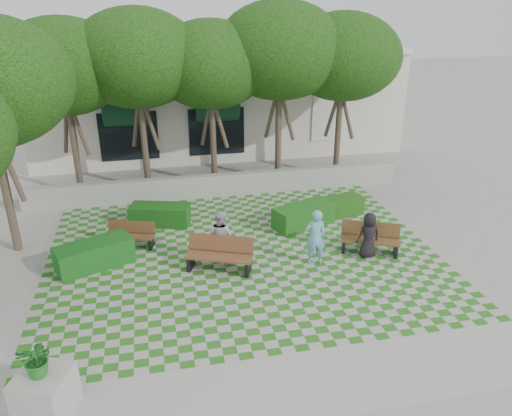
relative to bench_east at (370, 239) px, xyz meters
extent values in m
plane|color=gray|center=(-3.96, -0.46, -0.46)|extent=(90.00, 90.00, 0.00)
plane|color=#2B721E|center=(-3.96, 0.54, -0.45)|extent=(12.00, 12.00, 0.00)
cube|color=#9E9B93|center=(-3.96, -5.16, -0.45)|extent=(16.00, 2.00, 0.01)
cube|color=#9E9B93|center=(-3.96, 5.74, -0.01)|extent=(15.00, 0.36, 0.90)
cube|color=#533A1C|center=(-0.03, -0.07, -0.01)|extent=(1.89, 1.22, 0.06)
cube|color=#533A1C|center=(0.07, 0.17, 0.27)|extent=(1.72, 0.83, 0.46)
cube|color=black|center=(-0.77, 0.25, -0.24)|extent=(0.29, 0.50, 0.44)
cube|color=black|center=(0.71, -0.38, -0.24)|extent=(0.29, 0.50, 0.44)
cube|color=brown|center=(-4.83, -0.16, 0.03)|extent=(2.04, 1.30, 0.07)
cube|color=brown|center=(-4.72, 0.10, 0.32)|extent=(1.87, 0.87, 0.49)
cube|color=black|center=(-5.64, 0.17, -0.22)|extent=(0.31, 0.54, 0.48)
cube|color=black|center=(-4.03, -0.49, -0.22)|extent=(0.31, 0.54, 0.48)
cube|color=#55341D|center=(-7.42, 1.96, -0.07)|extent=(1.62, 0.92, 0.05)
cube|color=#55341D|center=(-7.35, 2.17, 0.16)|extent=(1.51, 0.57, 0.39)
cube|color=black|center=(-8.07, 2.17, -0.27)|extent=(0.21, 0.44, 0.38)
cube|color=black|center=(-6.76, 1.75, -0.27)|extent=(0.21, 0.44, 0.38)
cube|color=#1C4E14|center=(-0.02, 2.89, -0.12)|extent=(2.05, 1.15, 0.68)
cube|color=#195215|center=(-1.47, 2.31, -0.08)|extent=(2.36, 1.61, 0.77)
cube|color=#144813|center=(-6.40, 3.50, -0.10)|extent=(2.21, 1.37, 0.72)
cube|color=#144D18|center=(-8.44, 0.91, -0.07)|extent=(2.41, 1.70, 0.78)
cube|color=#9E9B93|center=(-8.91, -4.83, 0.02)|extent=(1.24, 1.24, 0.96)
imported|color=#237124|center=(-8.91, -4.83, 0.87)|extent=(0.84, 0.79, 0.75)
imported|color=#6EACC8|center=(-1.94, -0.32, 0.43)|extent=(0.67, 0.46, 1.77)
imported|color=black|center=(-0.19, -0.25, 0.27)|extent=(0.73, 0.48, 1.46)
imported|color=silver|center=(-4.69, 0.42, 0.38)|extent=(1.03, 1.03, 1.69)
cylinder|color=#47382B|center=(-9.46, 7.14, 1.36)|extent=(0.26, 0.26, 3.64)
ellipsoid|color=#1E4C11|center=(-9.46, 7.14, 4.61)|extent=(4.80, 4.80, 3.60)
cylinder|color=#47382B|center=(-6.76, 7.14, 1.44)|extent=(0.26, 0.26, 3.81)
ellipsoid|color=#1E4C11|center=(-6.76, 7.14, 4.84)|extent=(5.00, 5.00, 3.75)
cylinder|color=#47382B|center=(-3.96, 7.14, 1.33)|extent=(0.26, 0.26, 3.58)
ellipsoid|color=#1E4C11|center=(-3.96, 7.14, 4.53)|extent=(4.60, 4.60, 3.45)
cylinder|color=#47382B|center=(-1.16, 7.14, 1.50)|extent=(0.26, 0.26, 3.92)
ellipsoid|color=#1E4C11|center=(-1.16, 7.14, 5.00)|extent=(5.20, 5.20, 3.90)
cylinder|color=#47382B|center=(1.54, 7.14, 1.39)|extent=(0.26, 0.26, 3.70)
ellipsoid|color=#1E4C11|center=(1.54, 7.14, 4.69)|extent=(4.80, 4.80, 3.60)
cylinder|color=#47382B|center=(-10.96, 2.54, 1.44)|extent=(0.26, 0.26, 3.81)
cube|color=silver|center=(-2.96, 13.74, 2.04)|extent=(18.00, 8.00, 5.00)
cube|color=white|center=(-2.96, 9.74, 4.54)|extent=(18.00, 0.30, 0.30)
cube|color=black|center=(2.04, 9.72, 1.74)|extent=(1.40, 0.10, 2.40)
cylinder|color=#103C24|center=(-7.46, 9.72, 2.54)|extent=(3.00, 1.80, 1.80)
cube|color=black|center=(-7.46, 9.72, 1.14)|extent=(2.60, 0.08, 2.20)
cylinder|color=#103C24|center=(-3.46, 9.72, 2.54)|extent=(3.00, 1.80, 1.80)
cube|color=black|center=(-3.46, 9.72, 1.14)|extent=(2.60, 0.08, 2.20)
camera|label=1|loc=(-6.49, -12.93, 7.19)|focal=35.00mm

